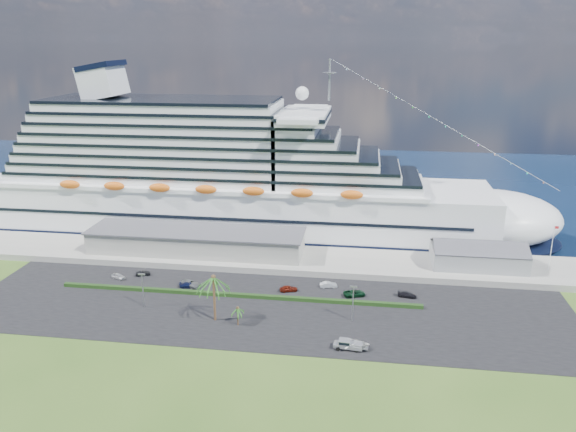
# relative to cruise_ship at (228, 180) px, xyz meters

# --- Properties ---
(ground) EXTENTS (420.00, 420.00, 0.00)m
(ground) POSITION_rel_cruise_ship_xyz_m (21.53, -64.00, -16.69)
(ground) COLOR #33541C
(ground) RESTS_ON ground
(asphalt_lot) EXTENTS (140.00, 38.00, 0.12)m
(asphalt_lot) POSITION_rel_cruise_ship_xyz_m (21.53, -53.00, -16.63)
(asphalt_lot) COLOR black
(asphalt_lot) RESTS_ON ground
(wharf) EXTENTS (240.00, 20.00, 1.80)m
(wharf) POSITION_rel_cruise_ship_xyz_m (21.53, -24.00, -15.79)
(wharf) COLOR gray
(wharf) RESTS_ON ground
(water) EXTENTS (420.00, 160.00, 0.02)m
(water) POSITION_rel_cruise_ship_xyz_m (21.53, 66.00, -16.68)
(water) COLOR black
(water) RESTS_ON ground
(cruise_ship) EXTENTS (191.00, 38.00, 54.00)m
(cruise_ship) POSITION_rel_cruise_ship_xyz_m (0.00, 0.00, 0.00)
(cruise_ship) COLOR silver
(cruise_ship) RESTS_ON ground
(terminal_building) EXTENTS (61.00, 15.00, 6.30)m
(terminal_building) POSITION_rel_cruise_ship_xyz_m (-3.47, -24.00, -11.68)
(terminal_building) COLOR gray
(terminal_building) RESTS_ON wharf
(port_shed) EXTENTS (24.00, 12.31, 7.37)m
(port_shed) POSITION_rel_cruise_ship_xyz_m (73.53, -24.00, -12.30)
(port_shed) COLOR gray
(port_shed) RESTS_ON wharf
(flagpole) EXTENTS (1.08, 0.16, 12.00)m
(flagpole) POSITION_rel_cruise_ship_xyz_m (91.57, -24.00, -8.43)
(flagpole) COLOR silver
(flagpole) RESTS_ON wharf
(hedge) EXTENTS (88.00, 1.10, 0.90)m
(hedge) POSITION_rel_cruise_ship_xyz_m (13.53, -48.00, -16.12)
(hedge) COLOR black
(hedge) RESTS_ON asphalt_lot
(lamp_post_left) EXTENTS (1.60, 0.35, 8.27)m
(lamp_post_left) POSITION_rel_cruise_ship_xyz_m (-6.47, -56.00, -11.35)
(lamp_post_left) COLOR gray
(lamp_post_left) RESTS_ON asphalt_lot
(lamp_post_right) EXTENTS (1.60, 0.35, 8.27)m
(lamp_post_right) POSITION_rel_cruise_ship_xyz_m (41.53, -56.00, -11.35)
(lamp_post_right) COLOR gray
(lamp_post_right) RESTS_ON asphalt_lot
(palm_tall) EXTENTS (8.82, 8.82, 11.13)m
(palm_tall) POSITION_rel_cruise_ship_xyz_m (11.53, -60.00, -7.49)
(palm_tall) COLOR #47301E
(palm_tall) RESTS_ON ground
(palm_short) EXTENTS (3.53, 3.53, 4.56)m
(palm_short) POSITION_rel_cruise_ship_xyz_m (17.03, -61.50, -13.03)
(palm_short) COLOR #47301E
(palm_short) RESTS_ON ground
(parked_car_0) EXTENTS (4.34, 3.03, 1.37)m
(parked_car_0) POSITION_rel_cruise_ship_xyz_m (-19.11, -41.85, -15.89)
(parked_car_0) COLOR #BBBBBD
(parked_car_0) RESTS_ON asphalt_lot
(parked_car_1) EXTENTS (3.94, 2.62, 1.23)m
(parked_car_1) POSITION_rel_cruise_ship_xyz_m (-13.56, -39.04, -15.96)
(parked_car_1) COLOR black
(parked_car_1) RESTS_ON asphalt_lot
(parked_car_2) EXTENTS (5.95, 4.41, 1.50)m
(parked_car_2) POSITION_rel_cruise_ship_xyz_m (0.68, -43.73, -15.82)
(parked_car_2) COLOR gray
(parked_car_2) RESTS_ON asphalt_lot
(parked_car_3) EXTENTS (4.72, 2.56, 1.30)m
(parked_car_3) POSITION_rel_cruise_ship_xyz_m (0.54, -44.43, -15.92)
(parked_car_3) COLOR #121A42
(parked_car_3) RESTS_ON asphalt_lot
(parked_car_4) EXTENTS (4.67, 2.97, 1.48)m
(parked_car_4) POSITION_rel_cruise_ship_xyz_m (25.55, -43.18, -15.83)
(parked_car_4) COLOR #61180C
(parked_car_4) RESTS_ON asphalt_lot
(parked_car_5) EXTENTS (4.47, 2.33, 1.40)m
(parked_car_5) POSITION_rel_cruise_ship_xyz_m (35.08, -39.51, -15.87)
(parked_car_5) COLOR silver
(parked_car_5) RESTS_ON asphalt_lot
(parked_car_6) EXTENTS (5.82, 4.03, 1.48)m
(parked_car_6) POSITION_rel_cruise_ship_xyz_m (41.67, -43.64, -15.84)
(parked_car_6) COLOR black
(parked_car_6) RESTS_ON asphalt_lot
(parked_car_7) EXTENTS (4.78, 2.61, 1.31)m
(parked_car_7) POSITION_rel_cruise_ship_xyz_m (54.21, -42.46, -15.92)
(parked_car_7) COLOR black
(parked_car_7) RESTS_ON asphalt_lot
(pickup_truck) EXTENTS (5.87, 2.54, 2.02)m
(pickup_truck) POSITION_rel_cruise_ship_xyz_m (40.97, -68.19, -15.47)
(pickup_truck) COLOR black
(pickup_truck) RESTS_ON asphalt_lot
(boat_trailer) EXTENTS (6.52, 4.49, 1.84)m
(boat_trailer) POSITION_rel_cruise_ship_xyz_m (42.54, -67.91, -15.35)
(boat_trailer) COLOR gray
(boat_trailer) RESTS_ON asphalt_lot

